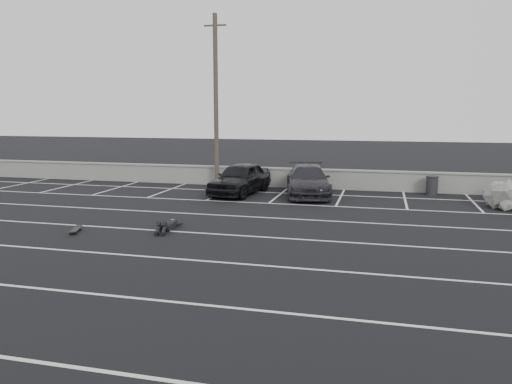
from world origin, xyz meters
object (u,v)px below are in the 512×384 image
(trash_bin, at_px, (432,185))
(car_right, at_px, (308,181))
(car_left, at_px, (240,178))
(utility_pole, at_px, (216,101))
(skateboard, at_px, (75,230))
(person, at_px, (169,222))

(trash_bin, bearing_deg, car_right, -164.87)
(car_left, bearing_deg, trash_bin, 21.08)
(car_right, xyz_separation_m, trash_bin, (5.95, 1.61, -0.25))
(utility_pole, relative_size, skateboard, 10.35)
(car_left, xyz_separation_m, trash_bin, (9.29, 2.05, -0.31))
(trash_bin, relative_size, person, 0.40)
(trash_bin, relative_size, skateboard, 1.07)
(person, xyz_separation_m, skateboard, (-2.86, -1.34, -0.14))
(car_left, height_order, skateboard, car_left)
(car_left, bearing_deg, utility_pole, 142.22)
(car_left, distance_m, person, 7.82)
(car_right, bearing_deg, person, -125.80)
(trash_bin, height_order, skateboard, trash_bin)
(car_left, relative_size, person, 1.97)
(car_right, bearing_deg, trash_bin, 3.74)
(trash_bin, distance_m, person, 13.82)
(utility_pole, xyz_separation_m, trash_bin, (11.20, 0.05, -4.16))
(utility_pole, height_order, person, utility_pole)
(trash_bin, height_order, person, trash_bin)
(car_right, xyz_separation_m, person, (-3.74, -8.24, -0.51))
(car_left, height_order, trash_bin, car_left)
(car_left, bearing_deg, person, -84.27)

